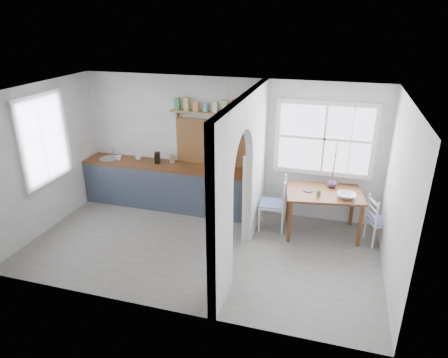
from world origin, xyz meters
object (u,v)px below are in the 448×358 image
(chair_left, at_px, (272,203))
(dining_table, at_px, (322,213))
(vase, at_px, (332,183))
(kettle, at_px, (222,166))
(chair_right, at_px, (381,221))

(chair_left, bearing_deg, dining_table, 88.06)
(dining_table, bearing_deg, chair_left, 173.91)
(dining_table, distance_m, vase, 0.56)
(dining_table, bearing_deg, vase, 56.60)
(vase, bearing_deg, kettle, -178.58)
(kettle, distance_m, vase, 2.02)
(dining_table, bearing_deg, kettle, 164.42)
(kettle, bearing_deg, chair_left, -13.15)
(chair_right, bearing_deg, dining_table, 65.54)
(dining_table, height_order, kettle, kettle)
(chair_left, distance_m, vase, 1.12)
(chair_left, xyz_separation_m, vase, (1.00, 0.31, 0.40))
(chair_left, relative_size, chair_right, 1.16)
(vase, bearing_deg, chair_right, -20.48)
(chair_left, relative_size, vase, 5.74)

